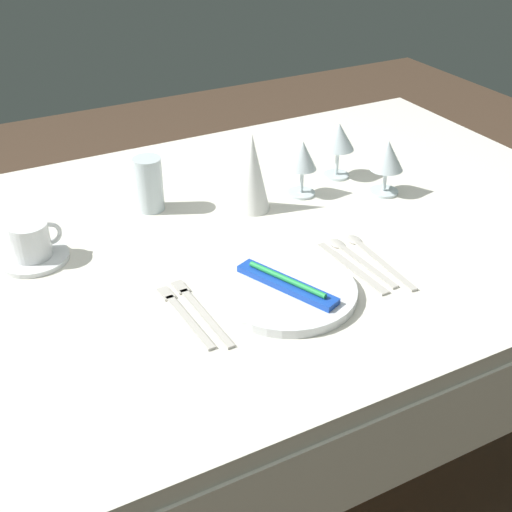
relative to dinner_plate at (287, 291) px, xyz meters
The scene contains 16 objects.
ground_plane 0.79m from the dinner_plate, 93.42° to the left, with size 6.00×6.00×0.00m, color #4C3828.
dining_table 0.26m from the dinner_plate, 93.42° to the left, with size 1.80×1.11×0.74m.
dinner_plate is the anchor object (origin of this frame).
toothbrush_package 0.02m from the dinner_plate, 86.42° to the right, with size 0.11×0.21×0.02m.
fork_outer 0.16m from the dinner_plate, 168.94° to the left, with size 0.02×0.22×0.00m.
fork_inner 0.20m from the dinner_plate, behind, with size 0.03×0.21×0.00m.
dinner_knife 0.16m from the dinner_plate, ahead, with size 0.03×0.21×0.00m.
spoon_soup 0.19m from the dinner_plate, 15.51° to the left, with size 0.03×0.21×0.01m.
spoon_dessert 0.23m from the dinner_plate, 10.10° to the left, with size 0.03×0.23×0.01m.
saucer_left 0.52m from the dinner_plate, 138.13° to the left, with size 0.14×0.14×0.01m, color white.
coffee_cup_left 0.52m from the dinner_plate, 137.99° to the left, with size 0.10×0.08×0.07m.
wine_glass_centre 0.43m from the dinner_plate, 55.15° to the left, with size 0.07×0.07×0.13m.
wine_glass_left 0.54m from the dinner_plate, 46.58° to the left, with size 0.08×0.08×0.14m.
wine_glass_right 0.50m from the dinner_plate, 31.95° to the left, with size 0.08×0.08×0.13m.
drink_tumbler 0.46m from the dinner_plate, 102.66° to the left, with size 0.06×0.06×0.12m.
napkin_folded 0.36m from the dinner_plate, 72.70° to the left, with size 0.08×0.08×0.18m, color white.
Camera 1 is at (-0.52, -1.14, 1.46)m, focal length 48.17 mm.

